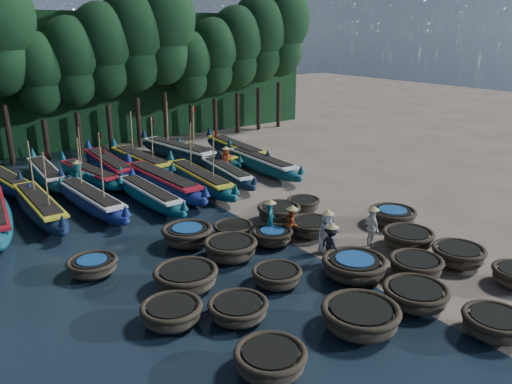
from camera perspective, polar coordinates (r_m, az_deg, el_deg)
ground at (r=22.41m, az=2.20°, el=-4.99°), size 120.00×120.00×0.00m
foliage_wall at (r=41.79m, az=-18.63°, el=12.09°), size 40.00×3.00×10.00m
coracle_3 at (r=17.02m, az=25.58°, el=-13.42°), size 2.10×2.10×0.74m
coracle_5 at (r=14.04m, az=1.65°, el=-18.65°), size 2.14×2.14×0.74m
coracle_6 at (r=15.97m, az=11.84°, el=-13.81°), size 2.50×2.50×0.83m
coracle_7 at (r=17.69m, az=17.75°, el=-11.17°), size 2.70×2.70×0.74m
coracle_8 at (r=19.64m, az=17.81°, el=-8.05°), size 2.26×2.26×0.76m
coracle_9 at (r=21.09m, az=22.13°, el=-6.67°), size 2.41×2.41×0.77m
coracle_10 at (r=16.18m, az=-9.62°, el=-13.46°), size 2.37×2.37×0.72m
coracle_11 at (r=16.23m, az=-2.06°, el=-13.26°), size 2.22×2.22×0.65m
coracle_12 at (r=18.17m, az=2.40°, el=-9.57°), size 2.21×2.21×0.65m
coracle_13 at (r=18.95m, az=11.16°, el=-8.37°), size 2.74×2.74×0.81m
coracle_14 at (r=22.00m, az=16.99°, el=-5.07°), size 2.28×2.28×0.76m
coracle_15 at (r=18.05m, az=-8.02°, el=-9.66°), size 2.36×2.36×0.79m
coracle_16 at (r=20.02m, az=-2.93°, el=-6.47°), size 2.40×2.40×0.84m
coracle_17 at (r=21.35m, az=1.86°, el=-5.06°), size 1.78×1.78×0.68m
coracle_18 at (r=22.38m, az=6.25°, el=-3.97°), size 2.29×2.29×0.73m
coracle_19 at (r=24.31m, az=15.31°, el=-2.64°), size 2.32×2.32×0.76m
coracle_20 at (r=19.85m, az=-18.18°, el=-8.02°), size 2.16×2.16×0.64m
coracle_21 at (r=21.46m, az=-7.84°, el=-4.87°), size 2.20×2.20×0.83m
coracle_22 at (r=22.04m, az=-2.63°, el=-4.35°), size 1.81×1.81×0.66m
coracle_23 at (r=23.82m, az=2.62°, el=-2.34°), size 2.20×2.20×0.82m
coracle_24 at (r=25.31m, az=5.44°, el=-1.36°), size 1.70×1.70×0.66m
long_boat_2 at (r=26.43m, az=-23.47°, el=-1.54°), size 1.52×8.49×3.60m
long_boat_3 at (r=26.59m, az=-18.40°, el=-0.84°), size 2.06×8.36×3.56m
long_boat_4 at (r=26.64m, az=-12.10°, el=-0.35°), size 1.49×7.80×1.37m
long_boat_5 at (r=28.38m, az=-10.62°, el=1.10°), size 2.01×9.18×1.62m
long_boat_6 at (r=28.72m, az=-6.47°, el=1.44°), size 2.04×8.58×3.65m
long_boat_7 at (r=30.19m, az=-3.39°, el=2.19°), size 2.22×7.32×1.30m
long_boat_8 at (r=31.92m, az=0.65°, el=3.26°), size 1.90×8.52×1.50m
long_boat_10 at (r=31.82m, az=-26.83°, el=1.15°), size 2.51×8.02×1.42m
long_boat_11 at (r=32.36m, az=-22.87°, el=1.93°), size 1.76×7.96×1.40m
long_boat_12 at (r=31.33m, az=-18.47°, el=1.90°), size 2.36×7.54×3.23m
long_boat_13 at (r=32.82m, az=-16.51°, el=2.96°), size 1.86×8.81×1.55m
long_boat_14 at (r=33.26m, az=-13.04°, el=3.43°), size 1.92×8.64×3.67m
long_boat_15 at (r=35.35m, az=-8.87°, el=4.62°), size 2.84×9.12×3.91m
long_boat_16 at (r=34.39m, az=-5.57°, el=4.15°), size 1.93×7.38×1.30m
long_boat_17 at (r=35.53m, az=-2.33°, el=4.85°), size 2.30×8.86×1.57m
fisherman_0 at (r=20.60m, az=8.11°, el=-4.48°), size 0.97×0.73×1.99m
fisherman_1 at (r=21.73m, az=1.64°, el=-3.03°), size 0.72×0.75×1.93m
fisherman_2 at (r=21.74m, az=4.14°, el=-3.49°), size 0.90×0.91×1.69m
fisherman_3 at (r=19.75m, az=8.59°, el=-5.86°), size 0.70×1.09×1.80m
fisherman_4 at (r=21.45m, az=13.12°, el=-3.88°), size 0.75×1.11×1.96m
fisherman_5 at (r=29.45m, az=-19.64°, el=1.61°), size 1.75×0.83×2.01m
fisherman_6 at (r=31.87m, az=-3.44°, el=3.76°), size 0.93×0.81×1.81m
tree_5 at (r=37.14m, az=-23.74°, el=12.36°), size 3.68×3.68×8.68m
tree_6 at (r=37.68m, az=-20.40°, el=13.85°), size 4.09×4.09×9.65m
tree_7 at (r=38.36m, az=-17.13°, el=15.25°), size 4.51×4.51×10.63m
tree_8 at (r=39.18m, az=-13.94°, el=16.55°), size 4.92×4.92×11.60m
tree_9 at (r=40.12m, az=-10.85°, el=17.74°), size 5.34×5.34×12.58m
tree_10 at (r=41.28m, az=-7.66°, el=14.15°), size 3.68×3.68×8.68m
tree_11 at (r=42.39m, az=-4.88°, el=15.26°), size 4.09×4.09×9.65m
tree_12 at (r=43.61m, az=-2.23°, el=16.29°), size 4.51×4.51×10.63m
tree_13 at (r=44.92m, az=0.30°, el=17.22°), size 4.92×4.92×11.60m
tree_14 at (r=46.32m, az=2.71°, el=18.07°), size 5.34×5.34×12.58m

